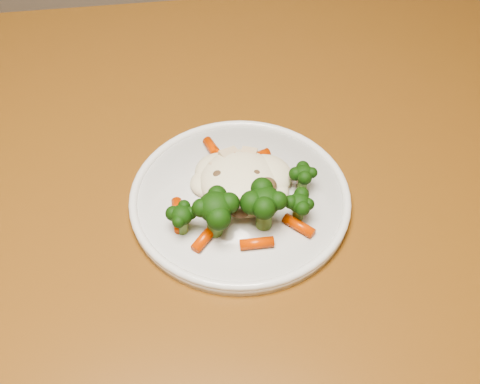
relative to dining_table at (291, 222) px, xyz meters
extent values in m
cube|color=brown|center=(0.00, 0.00, 0.07)|extent=(1.37, 1.01, 0.04)
cylinder|color=white|center=(-0.07, -0.04, 0.10)|extent=(0.26, 0.26, 0.01)
ellipsoid|color=#FDF1CA|center=(-0.07, -0.03, 0.13)|extent=(0.11, 0.10, 0.04)
ellipsoid|color=black|center=(-0.13, -0.10, 0.12)|extent=(0.04, 0.04, 0.04)
ellipsoid|color=black|center=(-0.09, -0.10, 0.13)|extent=(0.06, 0.06, 0.05)
ellipsoid|color=black|center=(-0.04, -0.09, 0.13)|extent=(0.06, 0.06, 0.05)
ellipsoid|color=black|center=(0.00, -0.08, 0.12)|extent=(0.04, 0.04, 0.04)
ellipsoid|color=black|center=(0.00, -0.03, 0.12)|extent=(0.04, 0.04, 0.03)
cylinder|color=#E94705|center=(-0.09, 0.00, 0.11)|extent=(0.03, 0.05, 0.01)
cylinder|color=#E94705|center=(-0.06, 0.00, 0.11)|extent=(0.04, 0.04, 0.01)
cylinder|color=#E94705|center=(-0.01, -0.02, 0.11)|extent=(0.05, 0.02, 0.01)
cylinder|color=#E94705|center=(-0.14, -0.08, 0.11)|extent=(0.02, 0.05, 0.01)
cylinder|color=#E94705|center=(-0.10, -0.11, 0.11)|extent=(0.03, 0.04, 0.01)
cylinder|color=#E94705|center=(-0.05, -0.12, 0.11)|extent=(0.04, 0.02, 0.01)
cylinder|color=#E94705|center=(0.00, -0.09, 0.11)|extent=(0.04, 0.03, 0.01)
cylinder|color=#E94705|center=(-0.05, -0.04, 0.12)|extent=(0.03, 0.04, 0.01)
cylinder|color=#E94705|center=(-0.08, -0.02, 0.12)|extent=(0.02, 0.04, 0.01)
cylinder|color=#E94705|center=(-0.10, 0.02, 0.11)|extent=(0.03, 0.05, 0.01)
cylinder|color=#E94705|center=(-0.05, 0.01, 0.11)|extent=(0.04, 0.03, 0.01)
ellipsoid|color=brown|center=(-0.06, -0.04, 0.13)|extent=(0.02, 0.02, 0.02)
ellipsoid|color=brown|center=(-0.04, -0.05, 0.13)|extent=(0.02, 0.02, 0.02)
ellipsoid|color=brown|center=(-0.09, -0.03, 0.13)|extent=(0.02, 0.02, 0.01)
ellipsoid|color=brown|center=(-0.07, -0.08, 0.13)|extent=(0.02, 0.02, 0.02)
ellipsoid|color=brown|center=(-0.05, -0.03, 0.13)|extent=(0.02, 0.02, 0.02)
cube|color=beige|center=(-0.08, 0.00, 0.12)|extent=(0.03, 0.03, 0.01)
cube|color=beige|center=(-0.06, 0.01, 0.12)|extent=(0.02, 0.02, 0.01)
cube|color=beige|center=(-0.09, -0.01, 0.12)|extent=(0.02, 0.02, 0.01)
cube|color=beige|center=(-0.07, 0.00, 0.12)|extent=(0.03, 0.02, 0.01)
camera|label=1|loc=(-0.07, -0.51, 0.63)|focal=45.00mm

